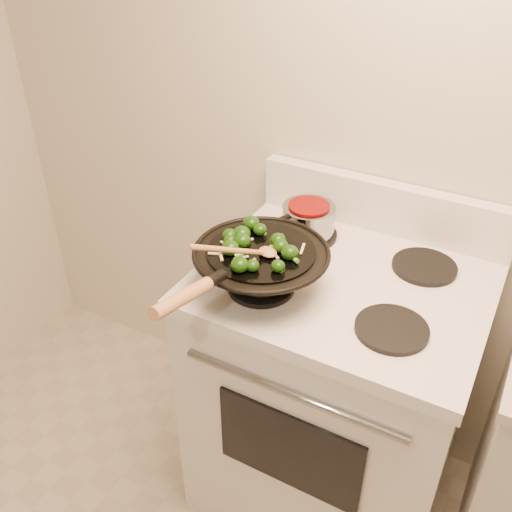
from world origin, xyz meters
The scene contains 5 objects.
stove centered at (-0.22, 1.17, 0.47)m, with size 0.78×0.67×1.08m.
wok centered at (-0.40, 1.02, 0.99)m, with size 0.36×0.59×0.20m.
stirfry centered at (-0.42, 1.01, 1.06)m, with size 0.22×0.23×0.04m.
wooden_spoon centered at (-0.41, 0.95, 1.08)m, with size 0.15×0.22×0.10m.
saucepan centered at (-0.40, 1.32, 0.98)m, with size 0.16×0.25×0.09m.
Camera 1 is at (0.17, -0.06, 1.85)m, focal length 40.00 mm.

